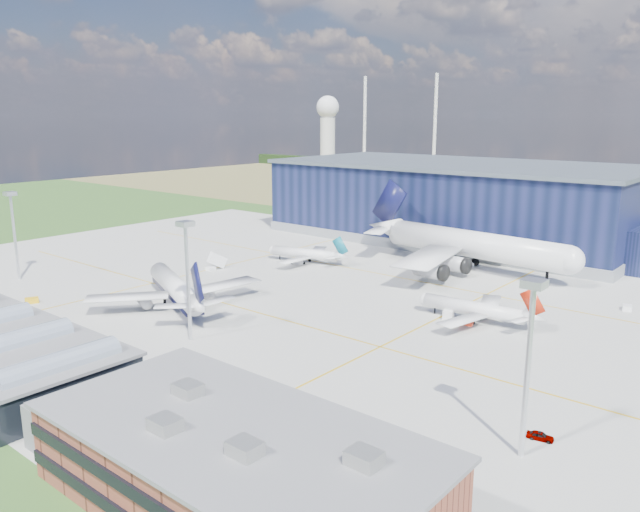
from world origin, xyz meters
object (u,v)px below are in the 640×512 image
(ops_building, at_px, (234,467))
(airstair, at_px, (217,263))
(gse_van_b, at_px, (449,314))
(car_a, at_px, (540,436))
(airliner_widebody, at_px, (475,231))
(gse_cart_b, at_px, (468,265))
(gse_tug_b, at_px, (32,300))
(gse_van_c, at_px, (282,431))
(airliner_red, at_px, (473,301))
(car_b, at_px, (68,348))
(airliner_regional, at_px, (304,248))
(hangar, at_px, (464,205))
(gse_cart_a, at_px, (627,308))
(light_mast_west, at_px, (13,221))
(airliner_navy, at_px, (175,277))
(light_mast_center, at_px, (187,261))
(light_mast_east, at_px, (530,340))

(ops_building, bearing_deg, airstair, 139.89)
(gse_van_b, xyz_separation_m, car_a, (33.81, -37.79, -0.38))
(airliner_widebody, bearing_deg, gse_van_b, -64.70)
(ops_building, relative_size, gse_van_b, 10.73)
(airliner_widebody, height_order, gse_cart_b, airliner_widebody)
(gse_tug_b, height_order, gse_van_c, gse_van_c)
(airliner_red, bearing_deg, car_a, 123.00)
(airstair, relative_size, car_b, 1.43)
(ops_building, bearing_deg, airliner_regional, 127.41)
(hangar, height_order, gse_cart_a, hangar)
(airstair, distance_m, car_a, 110.26)
(airliner_regional, relative_size, gse_cart_b, 8.78)
(airliner_widebody, height_order, airliner_regional, airliner_widebody)
(gse_van_b, height_order, car_a, gse_van_b)
(airliner_regional, height_order, gse_cart_a, airliner_regional)
(light_mast_west, xyz_separation_m, airliner_navy, (49.94, 12.14, -8.75))
(ops_building, height_order, car_a, ops_building)
(gse_tug_b, height_order, airstair, airstair)
(light_mast_west, bearing_deg, ops_building, -14.62)
(gse_cart_b, bearing_deg, airliner_navy, -166.33)
(gse_cart_a, bearing_deg, gse_tug_b, -156.86)
(gse_cart_b, bearing_deg, airliner_widebody, -99.42)
(airliner_navy, bearing_deg, light_mast_west, 37.12)
(light_mast_west, relative_size, airliner_navy, 0.56)
(ops_building, bearing_deg, airliner_widebody, 103.97)
(light_mast_west, relative_size, airliner_red, 0.84)
(gse_van_b, relative_size, gse_van_c, 0.98)
(car_a, bearing_deg, gse_cart_b, 20.15)
(ops_building, height_order, light_mast_center, light_mast_center)
(light_mast_east, xyz_separation_m, gse_tug_b, (-111.84, -7.93, -14.80))
(light_mast_center, height_order, gse_tug_b, light_mast_center)
(gse_cart_a, bearing_deg, car_a, -98.99)
(airliner_widebody, bearing_deg, gse_van_c, -72.14)
(airliner_regional, relative_size, car_b, 7.71)
(airliner_regional, height_order, gse_van_c, airliner_regional)
(airliner_red, distance_m, airstair, 75.66)
(airliner_red, bearing_deg, ops_building, 92.92)
(airliner_regional, xyz_separation_m, gse_tug_b, (-21.63, -69.74, -3.64))
(airliner_widebody, bearing_deg, gse_cart_a, -10.25)
(light_mast_east, bearing_deg, gse_tug_b, -175.94)
(gse_cart_a, bearing_deg, airliner_navy, -156.68)
(car_b, bearing_deg, gse_van_c, -93.99)
(hangar, xyz_separation_m, ops_building, (52.20, -154.81, -6.82))
(airliner_red, bearing_deg, hangar, -65.15)
(ops_building, height_order, airliner_red, ops_building)
(car_a, bearing_deg, airliner_navy, 73.62)
(light_mast_west, distance_m, gse_van_b, 111.33)
(airstair, bearing_deg, gse_tug_b, -83.47)
(light_mast_west, height_order, gse_van_b, light_mast_west)
(gse_van_b, height_order, airstair, airstair)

